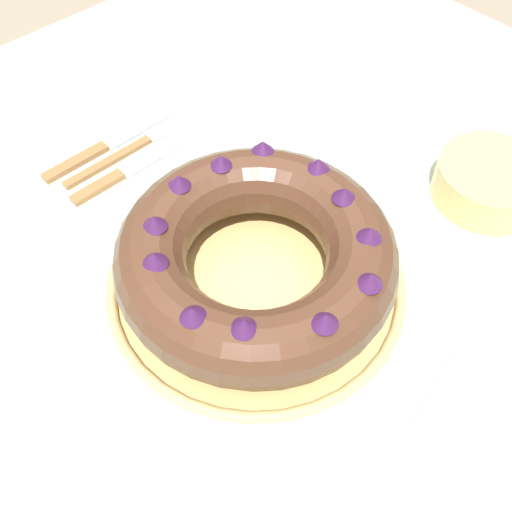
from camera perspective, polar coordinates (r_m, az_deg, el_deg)
ground_plane at (r=1.34m, az=-0.02°, el=-20.27°), size 8.00×8.00×0.00m
dining_table at (r=0.74m, az=-0.04°, el=-4.89°), size 1.18×1.27×0.74m
serving_dish at (r=0.65m, az=0.00°, el=-2.55°), size 0.32×0.32×0.02m
bundt_cake at (r=0.61m, az=0.01°, el=0.04°), size 0.29×0.29×0.09m
fork at (r=0.82m, az=-11.61°, el=10.06°), size 0.02×0.18×0.01m
serving_knife at (r=0.83m, az=-14.33°, el=10.00°), size 0.02×0.21×0.01m
cake_knife at (r=0.79m, az=-12.82°, el=7.56°), size 0.02×0.16×0.01m
side_bowl at (r=0.78m, az=21.35°, el=6.57°), size 0.13×0.13×0.05m
napkin at (r=0.62m, az=22.70°, el=-15.82°), size 0.17×0.13×0.00m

